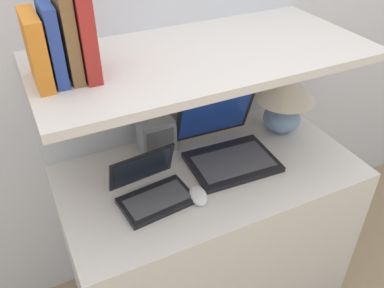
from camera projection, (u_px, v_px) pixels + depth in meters
The scene contains 13 objects.
wall_back at pixel (169, 20), 1.52m from camera, with size 6.00×0.05×2.40m.
desk at pixel (208, 237), 1.74m from camera, with size 1.12×0.59×0.74m.
back_riser at pixel (177, 158), 1.85m from camera, with size 1.12×0.04×1.16m.
shelf at pixel (204, 55), 1.33m from camera, with size 1.12×0.53×0.03m.
table_lamp at pixel (285, 96), 1.66m from camera, with size 0.25×0.25×0.27m.
laptop_large at pixel (226, 145), 1.57m from camera, with size 0.34×0.34×0.25m.
laptop_small at pixel (152, 190), 1.39m from camera, with size 0.26×0.22×0.16m.
computer_mouse at pixel (198, 195), 1.39m from camera, with size 0.07×0.11×0.03m.
router_box at pixel (157, 136), 1.60m from camera, with size 0.14×0.09×0.14m.
book_orange at pixel (36, 50), 1.08m from camera, with size 0.04×0.17×0.19m.
book_blue at pixel (52, 43), 1.09m from camera, with size 0.03×0.15×0.22m.
book_brown at pixel (67, 34), 1.09m from camera, with size 0.03×0.15×0.25m.
book_red at pixel (82, 32), 1.11m from camera, with size 0.04×0.18×0.25m.
Camera 1 is at (-0.58, -0.74, 1.71)m, focal length 38.00 mm.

